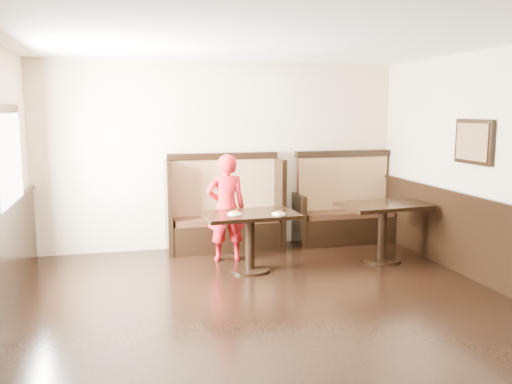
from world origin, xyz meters
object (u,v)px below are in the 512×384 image
object	(u,v)px
booth_main	(225,214)
table_main	(250,227)
booth_neighbor	(345,212)
child	(226,208)
table_neighbor	(383,218)

from	to	relation	value
booth_main	table_main	world-z (taller)	booth_main
booth_neighbor	table_main	bearing A→B (deg)	-146.83
booth_neighbor	table_main	distance (m)	2.21
booth_main	table_main	bearing A→B (deg)	-85.13
table_main	child	distance (m)	0.63
booth_main	child	world-z (taller)	child
booth_main	booth_neighbor	xyz separation A→B (m)	(1.95, -0.00, -0.05)
booth_neighbor	child	distance (m)	2.16
booth_neighbor	child	bearing A→B (deg)	-163.01
table_neighbor	booth_main	bearing A→B (deg)	144.09
child	booth_main	bearing A→B (deg)	-96.72
booth_main	table_neighbor	world-z (taller)	booth_main
booth_neighbor	table_neighbor	size ratio (longest dim) A/B	1.34
booth_neighbor	table_neighbor	distance (m)	1.18
table_neighbor	table_main	bearing A→B (deg)	175.48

